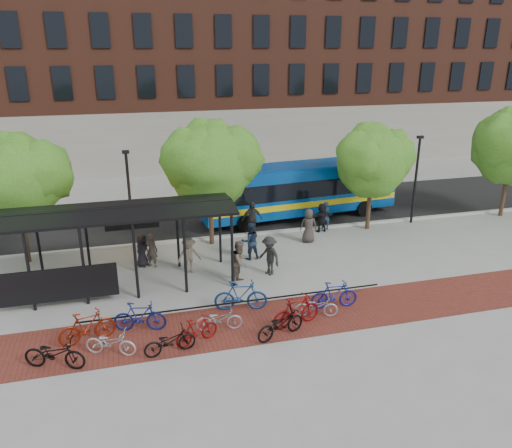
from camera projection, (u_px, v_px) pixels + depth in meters
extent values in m
plane|color=#9E9E99|center=(285.00, 262.00, 24.08)|extent=(160.00, 160.00, 0.00)
cube|color=black|center=(246.00, 212.00, 31.36)|extent=(160.00, 8.00, 0.01)
cube|color=#B7B7B2|center=(263.00, 233.00, 27.70)|extent=(160.00, 0.25, 0.12)
cube|color=maroon|center=(276.00, 319.00, 19.05)|extent=(24.00, 3.00, 0.01)
cube|color=black|center=(238.00, 312.00, 19.56)|extent=(12.00, 0.05, 0.95)
cube|color=brown|center=(303.00, 44.00, 46.78)|extent=(55.00, 14.00, 20.00)
cylinder|color=black|center=(29.00, 272.00, 19.18)|extent=(0.12, 0.12, 3.30)
cylinder|color=black|center=(39.00, 246.00, 21.64)|extent=(0.12, 0.12, 3.30)
cylinder|color=black|center=(84.00, 267.00, 19.67)|extent=(0.12, 0.12, 3.30)
cylinder|color=black|center=(87.00, 242.00, 22.12)|extent=(0.12, 0.12, 3.30)
cylinder|color=black|center=(136.00, 261.00, 20.15)|extent=(0.12, 0.12, 3.30)
cylinder|color=black|center=(133.00, 238.00, 22.61)|extent=(0.12, 0.12, 3.30)
cylinder|color=black|center=(185.00, 256.00, 20.63)|extent=(0.12, 0.12, 3.30)
cylinder|color=black|center=(178.00, 234.00, 23.09)|extent=(0.12, 0.12, 3.30)
cylinder|color=black|center=(232.00, 251.00, 21.12)|extent=(0.12, 0.12, 3.30)
cylinder|color=black|center=(220.00, 230.00, 23.57)|extent=(0.12, 0.12, 3.30)
cube|color=black|center=(59.00, 285.00, 19.60)|extent=(4.50, 0.08, 1.40)
cube|color=black|center=(106.00, 216.00, 19.89)|extent=(10.60, 1.65, 0.29)
cube|color=black|center=(106.00, 206.00, 21.17)|extent=(10.60, 1.65, 0.29)
cube|color=black|center=(107.00, 210.00, 21.94)|extent=(9.00, 0.10, 0.40)
cube|color=black|center=(132.00, 222.00, 22.44)|extent=(2.40, 0.12, 0.70)
cube|color=#FF7200|center=(132.00, 221.00, 22.52)|extent=(2.20, 0.02, 0.55)
cylinder|color=#382619|center=(25.00, 239.00, 23.78)|extent=(0.24, 0.24, 2.38)
sphere|color=#3D751F|center=(16.00, 182.00, 22.84)|extent=(4.00, 4.00, 4.00)
sphere|color=#3D751F|center=(39.00, 173.00, 23.16)|extent=(3.20, 3.20, 3.20)
sphere|color=#3D751F|center=(17.00, 163.00, 22.96)|extent=(2.80, 2.80, 2.80)
cylinder|color=#382619|center=(211.00, 221.00, 25.93)|extent=(0.24, 0.24, 2.52)
sphere|color=#3D751F|center=(209.00, 166.00, 24.94)|extent=(4.20, 4.20, 4.20)
sphere|color=#3D751F|center=(229.00, 158.00, 25.28)|extent=(3.36, 3.36, 3.36)
sphere|color=#3D751F|center=(193.00, 160.00, 24.33)|extent=(3.15, 3.15, 3.15)
sphere|color=#3D751F|center=(210.00, 148.00, 25.06)|extent=(2.94, 2.94, 2.94)
cylinder|color=#382619|center=(369.00, 210.00, 28.15)|extent=(0.24, 0.24, 2.27)
sphere|color=#3D751F|center=(372.00, 163.00, 27.26)|extent=(3.80, 3.80, 3.80)
sphere|color=#3D751F|center=(387.00, 156.00, 27.57)|extent=(3.04, 3.04, 3.04)
sphere|color=#3D751F|center=(363.00, 158.00, 26.66)|extent=(2.85, 2.85, 2.85)
sphere|color=#3D751F|center=(372.00, 147.00, 27.37)|extent=(2.66, 2.66, 2.66)
cylinder|color=#382619|center=(503.00, 196.00, 30.30)|extent=(0.24, 0.24, 2.45)
sphere|color=#3D751F|center=(512.00, 148.00, 29.29)|extent=(4.40, 4.40, 4.40)
sphere|color=#3D751F|center=(504.00, 143.00, 28.67)|extent=(3.30, 3.30, 3.30)
sphere|color=#3D751F|center=(511.00, 133.00, 29.41)|extent=(3.08, 3.08, 3.08)
cylinder|color=black|center=(130.00, 203.00, 24.82)|extent=(0.14, 0.14, 5.00)
cube|color=black|center=(126.00, 152.00, 23.96)|extent=(0.35, 0.20, 0.15)
cylinder|color=black|center=(415.00, 181.00, 28.69)|extent=(0.14, 0.14, 5.00)
cube|color=black|center=(420.00, 137.00, 27.83)|extent=(0.35, 0.20, 0.15)
cube|color=#08459B|center=(298.00, 188.00, 29.86)|extent=(12.22, 3.78, 2.75)
cube|color=black|center=(299.00, 184.00, 29.79)|extent=(11.98, 3.79, 1.00)
cube|color=yellow|center=(298.00, 199.00, 30.09)|extent=(12.10, 3.81, 0.35)
cube|color=#08459B|center=(299.00, 166.00, 29.42)|extent=(11.95, 3.49, 0.18)
cylinder|color=black|center=(245.00, 224.00, 27.90)|extent=(0.98, 0.37, 0.96)
cylinder|color=black|center=(231.00, 210.00, 30.20)|extent=(0.98, 0.37, 0.96)
cylinder|color=black|center=(364.00, 209.00, 30.44)|extent=(0.98, 0.37, 0.96)
cylinder|color=black|center=(342.00, 197.00, 32.74)|extent=(0.98, 0.37, 0.96)
imported|color=black|center=(54.00, 354.00, 16.03)|extent=(2.16, 1.38, 1.07)
imported|color=maroon|center=(87.00, 327.00, 17.44)|extent=(2.05, 1.04, 1.19)
imported|color=#B2B2B4|center=(111.00, 343.00, 16.75)|extent=(1.86, 1.23, 0.93)
imported|color=navy|center=(140.00, 317.00, 18.13)|extent=(1.99, 0.95, 1.15)
imported|color=black|center=(170.00, 341.00, 16.81)|extent=(1.87, 0.91, 0.94)
imported|color=maroon|center=(197.00, 330.00, 17.40)|extent=(1.71, 1.03, 0.99)
imported|color=#98989A|center=(219.00, 319.00, 18.22)|extent=(1.76, 0.78, 0.89)
imported|color=navy|center=(241.00, 296.00, 19.54)|extent=(2.17, 1.00, 1.26)
imported|color=black|center=(280.00, 324.00, 17.76)|extent=(2.10, 1.32, 1.04)
imported|color=maroon|center=(296.00, 311.00, 18.46)|extent=(2.10, 1.04, 1.22)
imported|color=#A3A2A5|center=(316.00, 306.00, 19.14)|extent=(1.75, 0.98, 0.87)
imported|color=navy|center=(334.00, 295.00, 19.72)|extent=(1.95, 0.69, 1.15)
imported|color=black|center=(142.00, 250.00, 23.45)|extent=(0.88, 0.94, 1.61)
imported|color=#453C37|center=(152.00, 250.00, 23.36)|extent=(0.73, 0.67, 1.67)
imported|color=#1A273D|center=(250.00, 241.00, 24.18)|extent=(0.97, 0.78, 1.87)
imported|color=brown|center=(189.00, 255.00, 22.73)|extent=(1.18, 0.77, 1.72)
imported|color=#2B2B2B|center=(252.00, 219.00, 27.04)|extent=(1.20, 0.60, 1.97)
imported|color=black|center=(322.00, 218.00, 27.82)|extent=(1.55, 0.57, 1.64)
imported|color=#3C3230|center=(309.00, 226.00, 26.30)|extent=(0.99, 0.75, 1.83)
imported|color=#233A51|center=(325.00, 216.00, 28.13)|extent=(0.62, 0.42, 1.65)
imported|color=brown|center=(240.00, 262.00, 21.77)|extent=(1.15, 1.18, 1.92)
imported|color=black|center=(269.00, 256.00, 22.54)|extent=(1.16, 1.37, 1.83)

